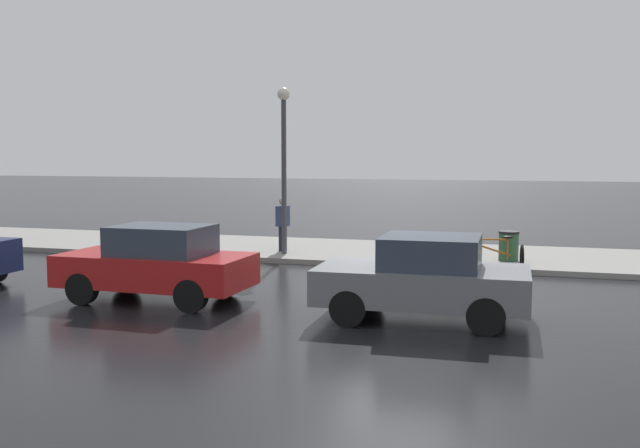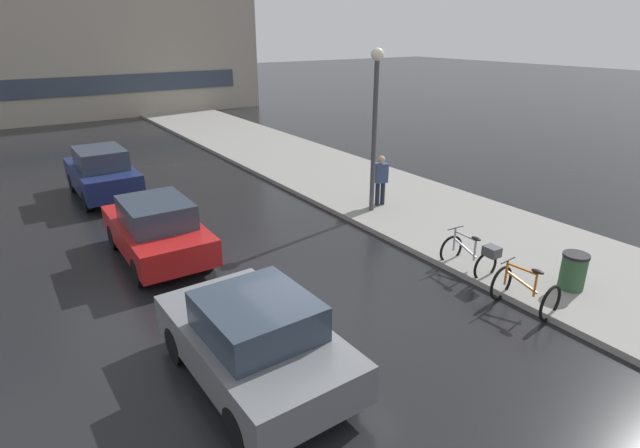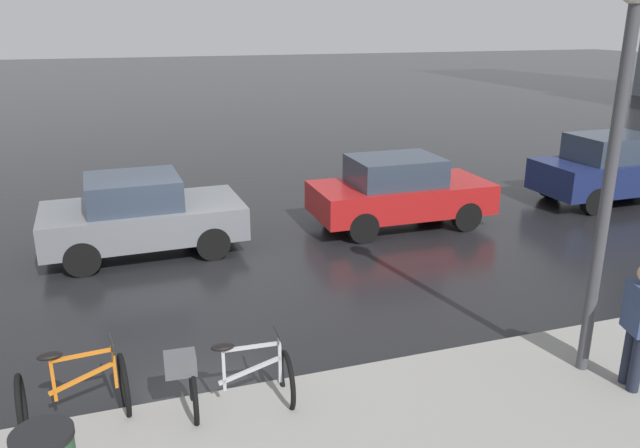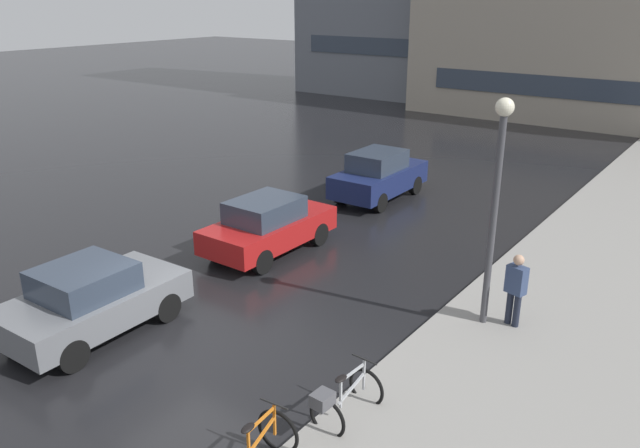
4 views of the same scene
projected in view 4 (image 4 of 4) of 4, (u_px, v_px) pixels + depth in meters
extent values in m
plane|color=black|center=(187.00, 343.00, 12.59)|extent=(140.00, 140.00, 0.00)
cube|color=gray|center=(619.00, 253.00, 16.78)|extent=(4.80, 60.00, 0.14)
torus|color=black|center=(278.00, 432.00, 9.47)|extent=(0.75, 0.13, 0.75)
cube|color=orange|center=(249.00, 445.00, 8.80)|extent=(0.04, 0.04, 0.52)
cube|color=orange|center=(274.00, 420.00, 9.31)|extent=(0.04, 0.04, 0.53)
cube|color=orange|center=(261.00, 419.00, 8.98)|extent=(0.09, 0.64, 0.04)
cube|color=orange|center=(261.00, 436.00, 9.05)|extent=(0.10, 0.72, 0.26)
ellipsoid|color=black|center=(248.00, 428.00, 8.70)|extent=(0.16, 0.27, 0.07)
cylinder|color=black|center=(274.00, 404.00, 9.21)|extent=(0.50, 0.07, 0.03)
torus|color=black|center=(366.00, 387.00, 10.57)|extent=(0.71, 0.10, 0.71)
torus|color=black|center=(327.00, 418.00, 9.80)|extent=(0.71, 0.10, 0.71)
cube|color=#ADAFB5|center=(341.00, 394.00, 9.96)|extent=(0.04, 0.04, 0.52)
cube|color=#ADAFB5|center=(364.00, 375.00, 10.42)|extent=(0.04, 0.04, 0.57)
cube|color=#ADAFB5|center=(353.00, 372.00, 10.11)|extent=(0.07, 0.64, 0.04)
cube|color=#ADAFB5|center=(352.00, 388.00, 10.19)|extent=(0.07, 0.72, 0.26)
ellipsoid|color=black|center=(341.00, 379.00, 9.86)|extent=(0.15, 0.27, 0.07)
cylinder|color=black|center=(364.00, 359.00, 10.31)|extent=(0.50, 0.05, 0.03)
cube|color=#4C4C51|center=(322.00, 399.00, 9.57)|extent=(0.30, 0.35, 0.22)
cube|color=slate|center=(94.00, 304.00, 12.82)|extent=(2.03, 3.79, 0.63)
cube|color=#2D3847|center=(84.00, 280.00, 12.49)|extent=(1.62, 1.75, 0.57)
cylinder|color=black|center=(115.00, 287.00, 14.28)|extent=(0.24, 0.65, 0.64)
cylinder|color=black|center=(167.00, 307.00, 13.36)|extent=(0.24, 0.65, 0.64)
cylinder|color=black|center=(20.00, 329.00, 12.49)|extent=(0.24, 0.65, 0.64)
cylinder|color=black|center=(72.00, 355.00, 11.57)|extent=(0.24, 0.65, 0.64)
cube|color=#AD1919|center=(269.00, 229.00, 16.86)|extent=(1.79, 3.86, 0.64)
cube|color=#2D3847|center=(265.00, 210.00, 16.53)|extent=(1.46, 1.88, 0.58)
cylinder|color=black|center=(276.00, 222.00, 18.30)|extent=(0.22, 0.64, 0.64)
cylinder|color=black|center=(319.00, 234.00, 17.43)|extent=(0.22, 0.64, 0.64)
cylinder|color=black|center=(218.00, 247.00, 16.51)|extent=(0.22, 0.64, 0.64)
cylinder|color=black|center=(262.00, 261.00, 15.63)|extent=(0.22, 0.64, 0.64)
cube|color=navy|center=(379.00, 179.00, 21.27)|extent=(1.76, 3.90, 0.74)
cube|color=#2D3847|center=(377.00, 161.00, 20.91)|extent=(1.43, 1.91, 0.62)
cylinder|color=black|center=(378.00, 178.00, 22.73)|extent=(0.23, 0.64, 0.64)
cylinder|color=black|center=(415.00, 185.00, 21.90)|extent=(0.23, 0.64, 0.64)
cylinder|color=black|center=(341.00, 194.00, 20.90)|extent=(0.23, 0.64, 0.64)
cylinder|color=black|center=(380.00, 202.00, 20.06)|extent=(0.23, 0.64, 0.64)
cylinder|color=#1E2333|center=(509.00, 310.00, 12.98)|extent=(0.14, 0.14, 0.87)
cylinder|color=#1E2333|center=(516.00, 313.00, 12.85)|extent=(0.14, 0.14, 0.87)
cube|color=navy|center=(516.00, 280.00, 12.66)|extent=(0.45, 0.34, 0.59)
sphere|color=tan|center=(519.00, 260.00, 12.51)|extent=(0.22, 0.22, 0.22)
cylinder|color=#424247|center=(492.00, 228.00, 12.40)|extent=(0.14, 0.14, 4.50)
sphere|color=#F2EACC|center=(505.00, 107.00, 11.57)|extent=(0.36, 0.36, 0.36)
cube|color=#9E9384|center=(631.00, 9.00, 33.01)|extent=(21.73, 8.58, 11.72)
cube|color=#333D4C|center=(599.00, 91.00, 31.04)|extent=(17.82, 0.06, 1.10)
cube|color=#333D4C|center=(398.00, 48.00, 39.45)|extent=(13.77, 0.06, 1.10)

